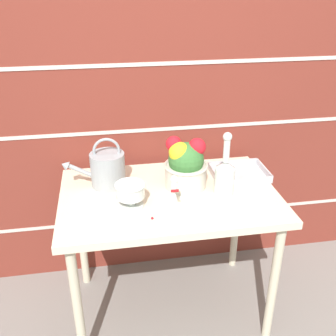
{
  "coord_description": "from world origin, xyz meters",
  "views": [
    {
      "loc": [
        -0.28,
        -1.63,
        1.7
      ],
      "look_at": [
        0.0,
        0.03,
        0.86
      ],
      "focal_mm": 42.0,
      "sensor_mm": 36.0,
      "label": 1
    }
  ],
  "objects_px": {
    "glass_decanter": "(225,174)",
    "crystal_pedestal_bowl": "(130,193)",
    "flower_planter": "(185,164)",
    "figurine_vase": "(174,198)",
    "watering_can": "(107,169)",
    "wire_tray": "(239,174)"
  },
  "relations": [
    {
      "from": "glass_decanter",
      "to": "crystal_pedestal_bowl",
      "type": "bearing_deg",
      "value": -173.39
    },
    {
      "from": "flower_planter",
      "to": "figurine_vase",
      "type": "bearing_deg",
      "value": -112.89
    },
    {
      "from": "glass_decanter",
      "to": "watering_can",
      "type": "bearing_deg",
      "value": 162.95
    },
    {
      "from": "watering_can",
      "to": "flower_planter",
      "type": "height_order",
      "value": "flower_planter"
    },
    {
      "from": "crystal_pedestal_bowl",
      "to": "flower_planter",
      "type": "xyz_separation_m",
      "value": [
        0.28,
        0.15,
        0.05
      ]
    },
    {
      "from": "glass_decanter",
      "to": "wire_tray",
      "type": "xyz_separation_m",
      "value": [
        0.13,
        0.16,
        -0.09
      ]
    },
    {
      "from": "flower_planter",
      "to": "watering_can",
      "type": "bearing_deg",
      "value": 169.03
    },
    {
      "from": "wire_tray",
      "to": "glass_decanter",
      "type": "bearing_deg",
      "value": -130.12
    },
    {
      "from": "glass_decanter",
      "to": "wire_tray",
      "type": "height_order",
      "value": "glass_decanter"
    },
    {
      "from": "flower_planter",
      "to": "wire_tray",
      "type": "relative_size",
      "value": 0.91
    },
    {
      "from": "wire_tray",
      "to": "crystal_pedestal_bowl",
      "type": "bearing_deg",
      "value": -160.4
    },
    {
      "from": "crystal_pedestal_bowl",
      "to": "glass_decanter",
      "type": "distance_m",
      "value": 0.46
    },
    {
      "from": "crystal_pedestal_bowl",
      "to": "flower_planter",
      "type": "relative_size",
      "value": 0.54
    },
    {
      "from": "flower_planter",
      "to": "figurine_vase",
      "type": "distance_m",
      "value": 0.26
    },
    {
      "from": "watering_can",
      "to": "crystal_pedestal_bowl",
      "type": "distance_m",
      "value": 0.24
    },
    {
      "from": "flower_planter",
      "to": "wire_tray",
      "type": "xyz_separation_m",
      "value": [
        0.3,
        0.06,
        -0.11
      ]
    },
    {
      "from": "crystal_pedestal_bowl",
      "to": "glass_decanter",
      "type": "bearing_deg",
      "value": 6.61
    },
    {
      "from": "watering_can",
      "to": "wire_tray",
      "type": "relative_size",
      "value": 1.11
    },
    {
      "from": "crystal_pedestal_bowl",
      "to": "watering_can",
      "type": "bearing_deg",
      "value": 113.47
    },
    {
      "from": "glass_decanter",
      "to": "wire_tray",
      "type": "relative_size",
      "value": 1.1
    },
    {
      "from": "watering_can",
      "to": "wire_tray",
      "type": "distance_m",
      "value": 0.69
    },
    {
      "from": "flower_planter",
      "to": "crystal_pedestal_bowl",
      "type": "bearing_deg",
      "value": -152.41
    }
  ]
}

